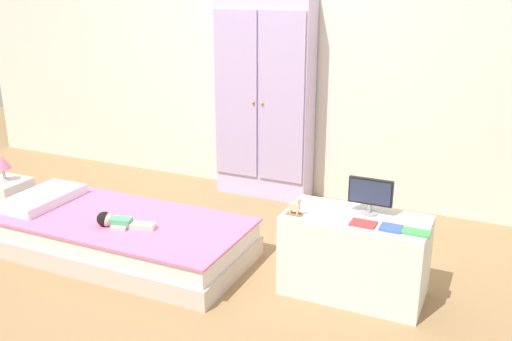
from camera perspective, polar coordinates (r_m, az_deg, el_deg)
ground_plane at (r=3.87m, az=-7.92°, el=-9.17°), size 10.00×10.00×0.02m
back_wall at (r=4.84m, az=1.61°, el=13.46°), size 6.40×0.05×2.70m
bed at (r=3.98m, az=-13.41°, el=-6.47°), size 1.76×0.81×0.27m
pillow at (r=4.35m, az=-20.68°, el=-2.60°), size 0.32×0.58×0.07m
doll at (r=3.79m, az=-14.00°, el=-4.97°), size 0.39×0.17×0.10m
nightstand at (r=4.76m, az=-23.66°, el=-2.86°), size 0.29×0.29×0.34m
table_lamp at (r=4.66m, az=-24.14°, el=0.65°), size 0.12×0.12×0.20m
wardrobe at (r=4.76m, az=0.84°, el=7.17°), size 0.82×0.28×1.68m
tv_stand at (r=3.41m, az=9.86°, el=-8.41°), size 0.82×0.41×0.50m
tv_monitor at (r=3.32m, az=11.44°, el=-2.30°), size 0.26×0.10×0.22m
rocking_horse_toy at (r=3.27m, az=4.01°, el=-3.65°), size 0.09×0.04×0.11m
book_red at (r=3.21m, az=10.73°, el=-5.26°), size 0.14×0.10×0.01m
book_blue at (r=3.18m, az=13.44°, el=-5.64°), size 0.12×0.10×0.01m
book_green at (r=3.17m, az=15.74°, el=-6.00°), size 0.16×0.08×0.01m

